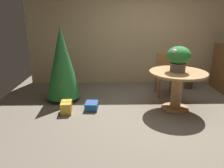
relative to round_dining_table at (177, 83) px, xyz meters
name	(u,v)px	position (x,y,z in m)	size (l,w,h in m)	color
ground_plane	(157,116)	(-0.42, -0.31, -0.54)	(6.60, 6.60, 0.00)	#756B5B
back_wall_panel	(142,35)	(-0.42, 1.89, 0.76)	(6.00, 0.10, 2.60)	tan
round_dining_table	(177,83)	(0.00, 0.00, 0.00)	(1.08, 1.08, 0.77)	#B27F4C
flower_vase	(179,57)	(-0.01, 0.01, 0.50)	(0.44, 0.44, 0.48)	#665B51
wooden_chair_far	(165,72)	(0.00, 0.89, 0.00)	(0.40, 0.44, 0.96)	brown
holiday_tree	(62,63)	(-2.29, 0.57, 0.29)	(0.74, 0.74, 1.58)	brown
gift_box_gold	(66,107)	(-2.13, -0.12, -0.43)	(0.22, 0.31, 0.22)	gold
gift_box_blue	(92,106)	(-1.66, 0.02, -0.47)	(0.26, 0.31, 0.15)	#1E569E
potted_plant	(189,79)	(0.73, 1.29, -0.30)	(0.32, 0.32, 0.43)	#4C382D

